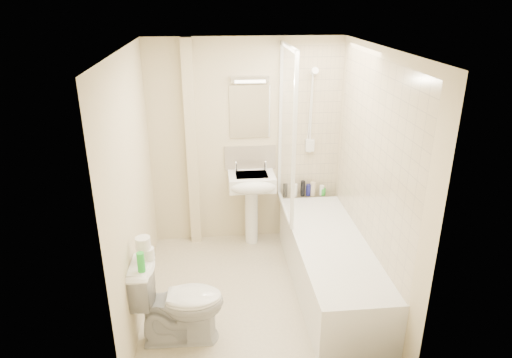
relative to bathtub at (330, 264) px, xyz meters
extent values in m
plane|color=beige|center=(-0.75, -0.05, -0.29)|extent=(2.50, 2.50, 0.00)
cube|color=beige|center=(-0.75, 1.20, 0.91)|extent=(2.20, 0.02, 2.40)
cube|color=beige|center=(-1.85, -0.05, 0.91)|extent=(0.02, 2.50, 2.40)
cube|color=beige|center=(0.35, -0.05, 0.91)|extent=(0.02, 2.50, 2.40)
cube|color=white|center=(-0.75, -0.05, 2.11)|extent=(2.20, 2.50, 0.02)
cube|color=beige|center=(0.00, 1.19, 1.14)|extent=(0.70, 0.01, 1.75)
cube|color=beige|center=(0.34, 0.00, 1.14)|extent=(0.01, 2.10, 1.75)
cube|color=beige|center=(-1.37, 1.14, 0.91)|extent=(0.12, 0.12, 2.40)
cube|color=beige|center=(-0.70, 1.19, 0.74)|extent=(0.60, 0.02, 0.30)
cube|color=white|center=(-0.70, 1.19, 1.29)|extent=(0.46, 0.01, 0.60)
cube|color=silver|center=(-0.70, 1.16, 1.66)|extent=(0.42, 0.07, 0.07)
cube|color=white|center=(0.00, 0.00, -0.01)|extent=(0.70, 2.10, 0.55)
cube|color=white|center=(0.00, 0.00, 0.21)|extent=(0.56, 1.96, 0.05)
cube|color=white|center=(-0.35, 0.75, 1.16)|extent=(0.01, 0.90, 1.80)
cube|color=white|center=(-0.35, 1.18, 1.16)|extent=(0.04, 0.04, 1.80)
cube|color=white|center=(-0.35, 0.30, 1.16)|extent=(0.04, 0.04, 1.80)
cube|color=white|center=(-0.35, 0.75, 2.04)|extent=(0.04, 0.90, 0.04)
cube|color=white|center=(-0.35, 0.75, 0.28)|extent=(0.04, 0.90, 0.03)
cylinder|color=white|center=(0.00, 1.16, 1.26)|extent=(0.02, 0.02, 0.90)
cylinder|color=white|center=(0.00, 1.16, 0.81)|extent=(0.05, 0.05, 0.02)
cylinder|color=white|center=(0.00, 1.16, 1.71)|extent=(0.05, 0.05, 0.02)
cylinder|color=white|center=(0.00, 1.10, 1.74)|extent=(0.08, 0.11, 0.11)
cube|color=white|center=(0.00, 1.16, 0.88)|extent=(0.10, 0.05, 0.14)
cylinder|color=white|center=(-0.02, 1.14, 1.31)|extent=(0.01, 0.13, 0.84)
cylinder|color=white|center=(-0.70, 1.03, 0.07)|extent=(0.15, 0.15, 0.71)
cube|color=white|center=(-0.70, 1.00, 0.52)|extent=(0.53, 0.41, 0.16)
ellipsoid|color=white|center=(-0.70, 0.83, 0.52)|extent=(0.53, 0.22, 0.16)
cube|color=silver|center=(-0.70, 1.00, 0.59)|extent=(0.37, 0.26, 0.04)
cylinder|color=white|center=(-0.87, 1.11, 0.66)|extent=(0.03, 0.03, 0.10)
cylinder|color=white|center=(-0.53, 1.11, 0.66)|extent=(0.03, 0.03, 0.10)
sphere|color=white|center=(-0.87, 1.11, 0.71)|extent=(0.04, 0.04, 0.04)
sphere|color=white|center=(-0.53, 1.11, 0.71)|extent=(0.04, 0.04, 0.04)
cylinder|color=black|center=(-0.29, 1.11, 0.34)|extent=(0.06, 0.06, 0.16)
cylinder|color=white|center=(-0.17, 1.11, 0.34)|extent=(0.06, 0.06, 0.16)
cylinder|color=black|center=(-0.07, 1.11, 0.36)|extent=(0.05, 0.05, 0.19)
cylinder|color=navy|center=(0.00, 1.11, 0.33)|extent=(0.06, 0.06, 0.14)
cylinder|color=beige|center=(0.05, 1.11, 0.34)|extent=(0.07, 0.07, 0.17)
cylinder|color=white|center=(0.16, 1.11, 0.32)|extent=(0.06, 0.06, 0.12)
cylinder|color=green|center=(0.18, 1.11, 0.30)|extent=(0.07, 0.07, 0.09)
imported|color=white|center=(-1.47, -0.58, 0.10)|extent=(0.48, 0.78, 0.77)
cylinder|color=white|center=(-1.70, -0.50, 0.53)|extent=(0.10, 0.10, 0.10)
cylinder|color=white|center=(-1.73, -0.50, 0.63)|extent=(0.12, 0.12, 0.10)
cylinder|color=green|center=(-1.73, -0.68, 0.56)|extent=(0.06, 0.06, 0.17)
camera|label=1|loc=(-1.14, -3.84, 2.52)|focal=32.00mm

